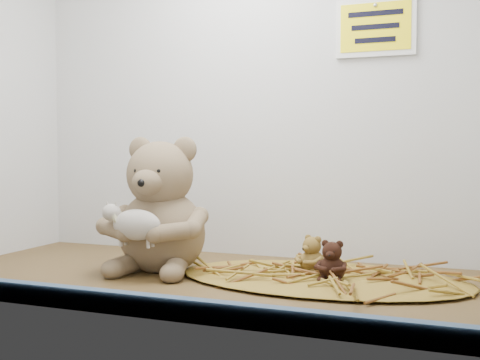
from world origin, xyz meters
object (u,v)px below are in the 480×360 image
at_px(main_teddy, 162,204).
at_px(mini_teddy_brown, 332,259).
at_px(toy_lamb, 137,225).
at_px(mini_teddy_tan, 312,253).

xyz_separation_m(main_teddy, mini_teddy_brown, (0.38, 0.00, -0.10)).
distance_m(toy_lamb, mini_teddy_brown, 0.40).
relative_size(main_teddy, mini_teddy_brown, 3.71).
bearing_deg(mini_teddy_tan, main_teddy, -139.43).
xyz_separation_m(toy_lamb, mini_teddy_tan, (0.33, 0.16, -0.06)).
bearing_deg(mini_teddy_tan, mini_teddy_brown, -14.25).
bearing_deg(toy_lamb, main_teddy, 90.00).
relative_size(mini_teddy_tan, mini_teddy_brown, 1.00).
height_order(main_teddy, mini_teddy_tan, main_teddy).
xyz_separation_m(main_teddy, toy_lamb, (0.00, -0.11, -0.03)).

